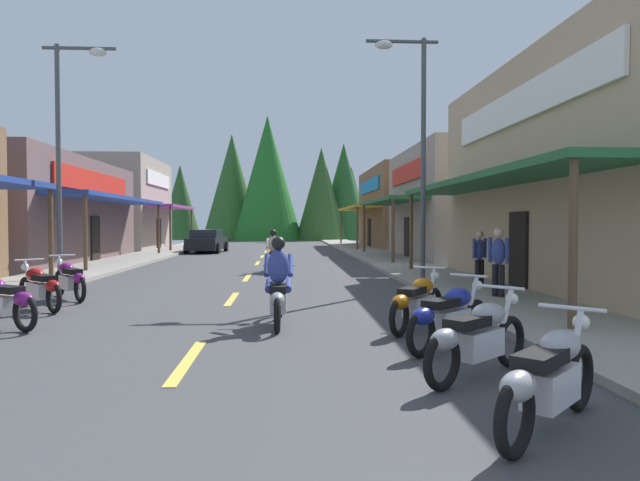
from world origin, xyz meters
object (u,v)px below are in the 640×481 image
object	(u,v)px
parked_car_curbside	(207,241)
streetlamp_left	(68,132)
motorcycle_parked_right_2	(449,315)
motorcycle_parked_right_1	(478,337)
motorcycle_parked_left_3	(40,286)
pedestrian_by_shop	(498,259)
motorcycle_parked_left_2	(0,300)
rider_cruising_trailing	(273,254)
pedestrian_browsing	(480,255)
streetlamp_right	(414,129)
motorcycle_parked_right_0	(550,377)
motorcycle_parked_left_4	(70,279)
rider_cruising_lead	(278,288)
motorcycle_parked_right_3	(417,301)

from	to	relation	value
parked_car_curbside	streetlamp_left	bearing A→B (deg)	179.56
motorcycle_parked_right_2	motorcycle_parked_right_1	bearing A→B (deg)	-137.22
motorcycle_parked_left_3	pedestrian_by_shop	world-z (taller)	pedestrian_by_shop
pedestrian_by_shop	streetlamp_left	bearing A→B (deg)	129.83
motorcycle_parked_left_2	rider_cruising_trailing	world-z (taller)	rider_cruising_trailing
streetlamp_left	pedestrian_browsing	world-z (taller)	streetlamp_left
pedestrian_by_shop	streetlamp_right	bearing A→B (deg)	80.28
motorcycle_parked_right_2	rider_cruising_trailing	bearing A→B (deg)	59.07
motorcycle_parked_left_2	rider_cruising_trailing	distance (m)	11.82
motorcycle_parked_left_2	parked_car_curbside	bearing A→B (deg)	-55.30
streetlamp_left	motorcycle_parked_right_1	bearing A→B (deg)	-50.63
motorcycle_parked_right_0	motorcycle_parked_left_3	size ratio (longest dim) A/B	0.97
motorcycle_parked_left_4	pedestrian_browsing	xyz separation A→B (m)	(10.40, 1.62, 0.43)
rider_cruising_lead	pedestrian_browsing	distance (m)	7.63
motorcycle_parked_right_1	motorcycle_parked_right_3	distance (m)	3.02
rider_cruising_lead	pedestrian_by_shop	distance (m)	5.69
motorcycle_parked_right_1	rider_cruising_lead	bearing A→B (deg)	82.66
parked_car_curbside	rider_cruising_trailing	bearing A→B (deg)	-159.38
streetlamp_right	motorcycle_parked_right_3	distance (m)	7.77
motorcycle_parked_right_0	rider_cruising_trailing	bearing A→B (deg)	54.62
motorcycle_parked_right_0	parked_car_curbside	size ratio (longest dim) A/B	0.36
motorcycle_parked_right_2	parked_car_curbside	world-z (taller)	parked_car_curbside
pedestrian_by_shop	pedestrian_browsing	size ratio (longest dim) A/B	1.07
motorcycle_parked_right_2	motorcycle_parked_right_3	distance (m)	1.49
parked_car_curbside	rider_cruising_lead	bearing A→B (deg)	-165.82
motorcycle_parked_left_4	parked_car_curbside	distance (m)	21.51
streetlamp_left	motorcycle_parked_left_2	size ratio (longest dim) A/B	3.77
motorcycle_parked_left_3	streetlamp_left	bearing A→B (deg)	-30.07
streetlamp_right	parked_car_curbside	size ratio (longest dim) A/B	1.59
streetlamp_left	streetlamp_right	bearing A→B (deg)	-3.88
motorcycle_parked_right_1	motorcycle_parked_left_4	xyz separation A→B (m)	(-7.31, 7.29, 0.00)
motorcycle_parked_right_2	motorcycle_parked_left_4	world-z (taller)	same
pedestrian_browsing	pedestrian_by_shop	bearing A→B (deg)	-44.24
motorcycle_parked_left_4	rider_cruising_trailing	xyz separation A→B (m)	(4.61, 7.25, 0.17)
streetlamp_right	streetlamp_left	bearing A→B (deg)	176.12
streetlamp_right	motorcycle_parked_right_0	size ratio (longest dim) A/B	4.41
pedestrian_by_shop	parked_car_curbside	world-z (taller)	pedestrian_by_shop
motorcycle_parked_right_2	parked_car_curbside	bearing A→B (deg)	61.62
motorcycle_parked_right_2	motorcycle_parked_right_3	world-z (taller)	same
motorcycle_parked_right_1	motorcycle_parked_right_0	bearing A→B (deg)	-129.48
motorcycle_parked_right_1	streetlamp_right	bearing A→B (deg)	40.94
motorcycle_parked_right_2	parked_car_curbside	size ratio (longest dim) A/B	0.37
rider_cruising_lead	parked_car_curbside	size ratio (longest dim) A/B	0.49
rider_cruising_trailing	motorcycle_parked_right_0	bearing A→B (deg)	-171.25
motorcycle_parked_right_1	motorcycle_parked_left_2	bearing A→B (deg)	112.44
motorcycle_parked_right_0	motorcycle_parked_left_3	xyz separation A→B (m)	(-7.36, 7.40, 0.00)
motorcycle_parked_right_0	rider_cruising_lead	xyz separation A→B (m)	(-2.39, 5.28, 0.17)
motorcycle_parked_left_3	rider_cruising_trailing	bearing A→B (deg)	-70.70
streetlamp_right	motorcycle_parked_right_2	size ratio (longest dim) A/B	4.29
streetlamp_left	rider_cruising_trailing	xyz separation A→B (m)	(5.68, 4.33, -3.73)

